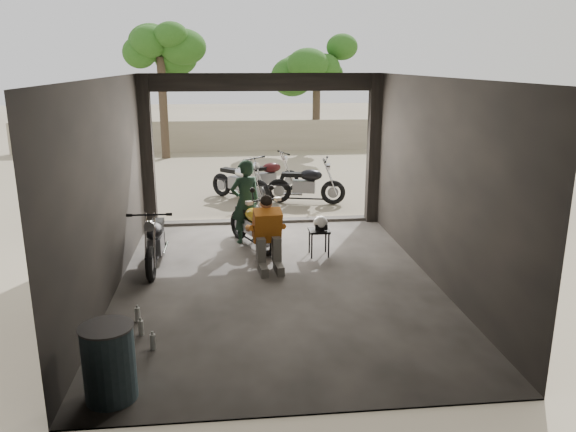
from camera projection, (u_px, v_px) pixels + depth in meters
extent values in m
plane|color=#7A6D56|center=(277.00, 283.00, 8.96)|extent=(80.00, 80.00, 0.00)
cube|color=#2D2B28|center=(277.00, 283.00, 8.96)|extent=(5.00, 7.00, 0.02)
plane|color=black|center=(276.00, 77.00, 8.11)|extent=(7.00, 7.00, 0.00)
cube|color=black|center=(310.00, 266.00, 5.18)|extent=(5.00, 0.02, 3.20)
cube|color=black|center=(108.00, 189.00, 8.28)|extent=(0.02, 7.00, 3.20)
cube|color=black|center=(435.00, 182.00, 8.80)|extent=(0.02, 7.00, 3.20)
cube|color=black|center=(147.00, 153.00, 11.54)|extent=(0.24, 0.24, 3.20)
cube|color=black|center=(373.00, 150.00, 12.02)|extent=(0.24, 0.24, 3.20)
cube|color=black|center=(262.00, 82.00, 11.44)|extent=(5.00, 0.16, 0.36)
cube|color=#2D2B28|center=(263.00, 221.00, 12.31)|extent=(5.00, 0.25, 0.08)
cube|color=gray|center=(246.00, 135.00, 22.23)|extent=(18.00, 0.30, 1.20)
cylinder|color=#382B1E|center=(163.00, 109.00, 20.16)|extent=(0.30, 0.30, 3.58)
ellipsoid|color=#1E4C14|center=(160.00, 44.00, 19.57)|extent=(2.20, 2.20, 3.14)
cylinder|color=#382B1E|center=(316.00, 109.00, 22.25)|extent=(0.30, 0.30, 3.20)
ellipsoid|color=#1E4C14|center=(317.00, 57.00, 21.72)|extent=(2.20, 2.20, 2.80)
imported|color=black|center=(245.00, 202.00, 10.75)|extent=(0.70, 0.58, 1.65)
cube|color=black|center=(319.00, 231.00, 10.09)|extent=(0.37, 0.37, 0.04)
cylinder|color=black|center=(312.00, 246.00, 9.99)|extent=(0.03, 0.03, 0.49)
cylinder|color=black|center=(329.00, 246.00, 10.02)|extent=(0.03, 0.03, 0.49)
cylinder|color=black|center=(309.00, 241.00, 10.28)|extent=(0.03, 0.03, 0.49)
cylinder|color=black|center=(326.00, 241.00, 10.31)|extent=(0.03, 0.03, 0.49)
ellipsoid|color=silver|center=(321.00, 223.00, 10.07)|extent=(0.30, 0.31, 0.25)
cylinder|color=#3D5A67|center=(109.00, 364.00, 5.77)|extent=(0.61, 0.61, 0.83)
cylinder|color=black|center=(403.00, 160.00, 13.95)|extent=(0.08, 0.08, 2.13)
cylinder|color=beige|center=(406.00, 125.00, 13.70)|extent=(0.77, 0.03, 0.77)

